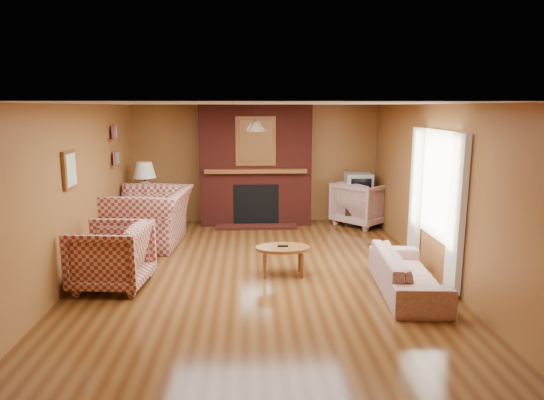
{
  "coord_description": "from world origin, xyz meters",
  "views": [
    {
      "loc": [
        -0.11,
        -6.69,
        2.36
      ],
      "look_at": [
        0.22,
        0.6,
        0.95
      ],
      "focal_mm": 32.0,
      "sensor_mm": 36.0,
      "label": 1
    }
  ],
  "objects_px": {
    "plaid_armchair": "(111,256)",
    "table_lamp": "(145,178)",
    "crt_tv": "(358,185)",
    "floral_sofa": "(407,273)",
    "fireplace": "(256,166)",
    "tv_stand": "(357,211)",
    "plaid_loveseat": "(150,217)",
    "coffee_table": "(283,251)",
    "side_table": "(147,215)",
    "floral_armchair": "(362,203)"
  },
  "relations": [
    {
      "from": "plaid_armchair",
      "to": "table_lamp",
      "type": "relative_size",
      "value": 1.35
    },
    {
      "from": "crt_tv",
      "to": "floral_sofa",
      "type": "bearing_deg",
      "value": -92.37
    },
    {
      "from": "table_lamp",
      "to": "plaid_armchair",
      "type": "bearing_deg",
      "value": -87.07
    },
    {
      "from": "fireplace",
      "to": "floral_sofa",
      "type": "bearing_deg",
      "value": -63.55
    },
    {
      "from": "plaid_armchair",
      "to": "tv_stand",
      "type": "relative_size",
      "value": 1.63
    },
    {
      "from": "plaid_loveseat",
      "to": "coffee_table",
      "type": "bearing_deg",
      "value": 57.2
    },
    {
      "from": "coffee_table",
      "to": "side_table",
      "type": "xyz_separation_m",
      "value": [
        -2.44,
        2.56,
        -0.04
      ]
    },
    {
      "from": "fireplace",
      "to": "table_lamp",
      "type": "distance_m",
      "value": 2.17
    },
    {
      "from": "floral_sofa",
      "to": "coffee_table",
      "type": "bearing_deg",
      "value": 69.31
    },
    {
      "from": "coffee_table",
      "to": "plaid_armchair",
      "type": "bearing_deg",
      "value": -170.72
    },
    {
      "from": "floral_sofa",
      "to": "floral_armchair",
      "type": "bearing_deg",
      "value": 0.34
    },
    {
      "from": "plaid_loveseat",
      "to": "floral_armchair",
      "type": "distance_m",
      "value": 4.19
    },
    {
      "from": "fireplace",
      "to": "floral_sofa",
      "type": "xyz_separation_m",
      "value": [
        1.9,
        -3.82,
        -0.92
      ]
    },
    {
      "from": "side_table",
      "to": "tv_stand",
      "type": "relative_size",
      "value": 1.11
    },
    {
      "from": "plaid_loveseat",
      "to": "plaid_armchair",
      "type": "distance_m",
      "value": 2.01
    },
    {
      "from": "plaid_armchair",
      "to": "coffee_table",
      "type": "height_order",
      "value": "plaid_armchair"
    },
    {
      "from": "floral_sofa",
      "to": "floral_armchair",
      "type": "height_order",
      "value": "floral_armchair"
    },
    {
      "from": "floral_armchair",
      "to": "table_lamp",
      "type": "bearing_deg",
      "value": 53.34
    },
    {
      "from": "coffee_table",
      "to": "crt_tv",
      "type": "bearing_deg",
      "value": 59.53
    },
    {
      "from": "fireplace",
      "to": "tv_stand",
      "type": "xyz_separation_m",
      "value": [
        2.05,
        -0.18,
        -0.89
      ]
    },
    {
      "from": "tv_stand",
      "to": "crt_tv",
      "type": "height_order",
      "value": "crt_tv"
    },
    {
      "from": "fireplace",
      "to": "tv_stand",
      "type": "bearing_deg",
      "value": -5.15
    },
    {
      "from": "plaid_armchair",
      "to": "floral_sofa",
      "type": "xyz_separation_m",
      "value": [
        3.85,
        -0.35,
        -0.17
      ]
    },
    {
      "from": "floral_armchair",
      "to": "plaid_loveseat",
      "type": "bearing_deg",
      "value": 66.34
    },
    {
      "from": "floral_sofa",
      "to": "crt_tv",
      "type": "xyz_separation_m",
      "value": [
        0.15,
        3.63,
        0.56
      ]
    },
    {
      "from": "floral_armchair",
      "to": "tv_stand",
      "type": "relative_size",
      "value": 1.69
    },
    {
      "from": "tv_stand",
      "to": "crt_tv",
      "type": "relative_size",
      "value": 1.08
    },
    {
      "from": "floral_sofa",
      "to": "coffee_table",
      "type": "relative_size",
      "value": 2.28
    },
    {
      "from": "floral_armchair",
      "to": "coffee_table",
      "type": "xyz_separation_m",
      "value": [
        -1.8,
        -2.89,
        -0.09
      ]
    },
    {
      "from": "side_table",
      "to": "fireplace",
      "type": "bearing_deg",
      "value": 14.29
    },
    {
      "from": "plaid_loveseat",
      "to": "floral_armchair",
      "type": "bearing_deg",
      "value": 111.34
    },
    {
      "from": "fireplace",
      "to": "plaid_armchair",
      "type": "xyz_separation_m",
      "value": [
        -1.95,
        -3.47,
        -0.75
      ]
    },
    {
      "from": "tv_stand",
      "to": "side_table",
      "type": "bearing_deg",
      "value": -170.22
    },
    {
      "from": "table_lamp",
      "to": "crt_tv",
      "type": "relative_size",
      "value": 1.3
    },
    {
      "from": "plaid_loveseat",
      "to": "table_lamp",
      "type": "xyz_separation_m",
      "value": [
        -0.25,
        0.93,
        0.54
      ]
    },
    {
      "from": "plaid_armchair",
      "to": "side_table",
      "type": "xyz_separation_m",
      "value": [
        -0.15,
        2.94,
        -0.11
      ]
    },
    {
      "from": "floral_sofa",
      "to": "floral_armchair",
      "type": "relative_size",
      "value": 1.81
    },
    {
      "from": "floral_sofa",
      "to": "table_lamp",
      "type": "xyz_separation_m",
      "value": [
        -4.0,
        3.28,
        0.77
      ]
    },
    {
      "from": "side_table",
      "to": "table_lamp",
      "type": "bearing_deg",
      "value": 0.0
    },
    {
      "from": "plaid_loveseat",
      "to": "side_table",
      "type": "height_order",
      "value": "plaid_loveseat"
    },
    {
      "from": "floral_sofa",
      "to": "tv_stand",
      "type": "distance_m",
      "value": 3.64
    },
    {
      "from": "plaid_armchair",
      "to": "floral_armchair",
      "type": "relative_size",
      "value": 0.97
    },
    {
      "from": "table_lamp",
      "to": "crt_tv",
      "type": "bearing_deg",
      "value": 4.74
    },
    {
      "from": "plaid_armchair",
      "to": "floral_armchair",
      "type": "height_order",
      "value": "floral_armchair"
    },
    {
      "from": "floral_sofa",
      "to": "plaid_armchair",
      "type": "bearing_deg",
      "value": 89.03
    },
    {
      "from": "coffee_table",
      "to": "side_table",
      "type": "height_order",
      "value": "side_table"
    },
    {
      "from": "coffee_table",
      "to": "floral_armchair",
      "type": "bearing_deg",
      "value": 58.02
    },
    {
      "from": "side_table",
      "to": "table_lamp",
      "type": "relative_size",
      "value": 0.92
    },
    {
      "from": "coffee_table",
      "to": "side_table",
      "type": "bearing_deg",
      "value": 133.63
    },
    {
      "from": "table_lamp",
      "to": "tv_stand",
      "type": "bearing_deg",
      "value": 4.82
    }
  ]
}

